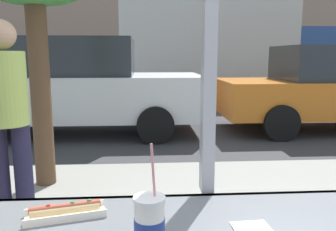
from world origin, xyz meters
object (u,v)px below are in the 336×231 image
at_px(parked_car_white, 75,86).
at_px(parked_car_orange, 336,88).
at_px(box_truck, 226,49).
at_px(pedestrian, 7,113).
at_px(hotdog_tray_far, 66,211).
at_px(soda_cup_right, 149,225).

relative_size(parked_car_white, parked_car_orange, 1.03).
relative_size(box_truck, pedestrian, 4.40).
xyz_separation_m(parked_car_white, box_truck, (3.99, 4.76, 0.78)).
bearing_deg(hotdog_tray_far, pedestrian, 116.82).
bearing_deg(parked_car_orange, pedestrian, -140.82).
xyz_separation_m(parked_car_white, pedestrian, (0.28, -3.96, 0.14)).
bearing_deg(hotdog_tray_far, parked_car_white, 100.85).
bearing_deg(parked_car_orange, soda_cup_right, -123.42).
height_order(soda_cup_right, parked_car_orange, parked_car_orange).
relative_size(parked_car_orange, pedestrian, 2.80).
height_order(box_truck, pedestrian, box_truck).
distance_m(hotdog_tray_far, pedestrian, 1.73).
relative_size(parked_car_orange, box_truck, 0.64).
xyz_separation_m(box_truck, pedestrian, (-3.71, -8.72, -0.64)).
xyz_separation_m(parked_car_orange, pedestrian, (-4.86, -3.96, 0.20)).
distance_m(soda_cup_right, hotdog_tray_far, 0.39).
bearing_deg(hotdog_tray_far, parked_car_orange, 53.42).
distance_m(parked_car_white, parked_car_orange, 5.14).
relative_size(soda_cup_right, hotdog_tray_far, 1.16).
bearing_deg(pedestrian, box_truck, 66.94).
bearing_deg(pedestrian, soda_cup_right, -59.26).
distance_m(box_truck, pedestrian, 9.50).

